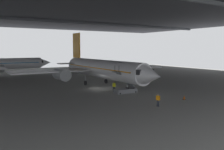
% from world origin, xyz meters
% --- Properties ---
extents(ground_plane, '(110.00, 110.00, 0.00)m').
position_xyz_m(ground_plane, '(0.00, 0.00, 0.00)').
color(ground_plane, gray).
extents(hangar_structure, '(121.00, 99.00, 16.50)m').
position_xyz_m(hangar_structure, '(-0.04, 13.74, 15.88)').
color(hangar_structure, '#4C4F54').
rests_on(hangar_structure, ground_plane).
extents(airplane_main, '(32.62, 33.93, 10.76)m').
position_xyz_m(airplane_main, '(1.70, 3.48, 3.32)').
color(airplane_main, white).
rests_on(airplane_main, ground_plane).
extents(boarding_stairs, '(4.07, 1.57, 4.51)m').
position_xyz_m(boarding_stairs, '(1.02, -5.97, 0.72)').
color(boarding_stairs, slate).
rests_on(boarding_stairs, ground_plane).
extents(crew_worker_near_nose, '(0.35, 0.51, 1.58)m').
position_xyz_m(crew_worker_near_nose, '(-0.91, -15.82, 0.89)').
color(crew_worker_near_nose, '#232838').
rests_on(crew_worker_near_nose, ground_plane).
extents(crew_worker_by_stairs, '(0.39, 0.46, 1.76)m').
position_xyz_m(crew_worker_by_stairs, '(-0.06, -4.29, 1.01)').
color(crew_worker_by_stairs, '#232838').
rests_on(crew_worker_by_stairs, ground_plane).
extents(traffic_cone_orange, '(0.36, 0.36, 0.60)m').
position_xyz_m(traffic_cone_orange, '(5.13, -14.59, 0.29)').
color(traffic_cone_orange, black).
rests_on(traffic_cone_orange, ground_plane).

